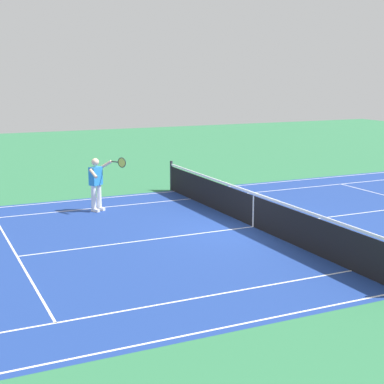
# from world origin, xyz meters

# --- Properties ---
(ground_plane) EXTENTS (60.00, 60.00, 0.00)m
(ground_plane) POSITION_xyz_m (0.00, 0.00, 0.00)
(ground_plane) COLOR #2D7247
(court_slab) EXTENTS (24.20, 11.40, 0.00)m
(court_slab) POSITION_xyz_m (0.00, 0.00, 0.00)
(court_slab) COLOR navy
(court_slab) RESTS_ON ground_plane
(court_line_markings) EXTENTS (23.85, 11.05, 0.01)m
(court_line_markings) POSITION_xyz_m (0.00, 0.00, 0.00)
(court_line_markings) COLOR white
(court_line_markings) RESTS_ON ground_plane
(tennis_net) EXTENTS (0.10, 11.70, 1.08)m
(tennis_net) POSITION_xyz_m (0.00, 0.00, 0.49)
(tennis_net) COLOR #2D2D33
(tennis_net) RESTS_ON ground_plane
(tennis_player_near) EXTENTS (1.02, 0.84, 1.70)m
(tennis_player_near) POSITION_xyz_m (3.38, -3.72, 0.93)
(tennis_player_near) COLOR white
(tennis_player_near) RESTS_ON ground_plane
(tennis_ball) EXTENTS (0.07, 0.07, 0.07)m
(tennis_ball) POSITION_xyz_m (-0.93, -0.10, 0.03)
(tennis_ball) COLOR #CCE01E
(tennis_ball) RESTS_ON ground_plane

